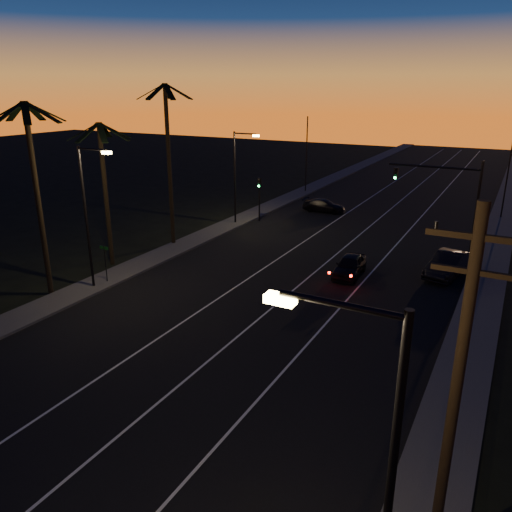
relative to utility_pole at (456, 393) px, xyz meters
The scene contains 21 objects.
road 23.72m from the utility_pole, 120.11° to the left, with size 20.00×170.00×0.01m, color black.
sidewalk_left 30.78m from the utility_pole, 138.74° to the left, with size 2.40×170.00×0.16m, color #3D3D3B.
sidewalk_right 20.68m from the utility_pole, 91.15° to the left, with size 2.40×170.00×0.16m, color #3D3D3B.
lane_stripe_left 25.32m from the utility_pole, 126.13° to the left, with size 0.12×160.00×0.01m, color silver.
lane_stripe_mid 23.48m from the utility_pole, 119.03° to the left, with size 0.12×160.00×0.01m, color silver.
lane_stripe_right 22.04m from the utility_pole, 110.81° to the left, with size 0.12×160.00×0.01m, color silver.
palm_near 25.55m from the utility_pole, 161.71° to the left, with size 4.25×4.16×11.53m.
palm_mid 28.49m from the utility_pole, 150.55° to the left, with size 4.25×4.16×10.03m.
palm_far 31.17m from the utility_pole, 139.96° to the left, with size 4.25×4.16×12.53m.
streetlight_left_near 24.44m from the utility_pole, 155.85° to the left, with size 2.55×0.26×9.00m.
streetlight_left_far 35.79m from the utility_pole, 128.52° to the left, with size 2.55×0.26×8.50m.
streetlight_right_near 4.10m from the utility_pole, 102.67° to the right, with size 2.55×0.26×9.00m.
street_sign 25.22m from the utility_pole, 153.85° to the left, with size 0.70×0.06×2.60m.
utility_pole is the anchor object (origin of this frame).
signal_mast 30.33m from the utility_pole, 98.47° to the left, with size 7.10×0.41×7.00m.
signal_post 36.74m from the utility_pole, 125.13° to the left, with size 0.28×0.37×4.20m.
far_pole_left 50.36m from the utility_pole, 116.67° to the left, with size 0.14×0.14×9.00m, color black.
far_pole_right 42.01m from the utility_pole, 90.82° to the left, with size 0.14×0.14×9.00m, color black.
lead_car 22.22m from the utility_pole, 113.90° to the left, with size 1.91×4.71×1.41m.
right_car 23.61m from the utility_pole, 97.17° to the left, with size 2.65×5.19×1.63m.
cross_car 40.42m from the utility_pole, 114.94° to the left, with size 4.45×1.92×1.28m.
Camera 1 is at (12.21, -1.29, 12.25)m, focal length 35.00 mm.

